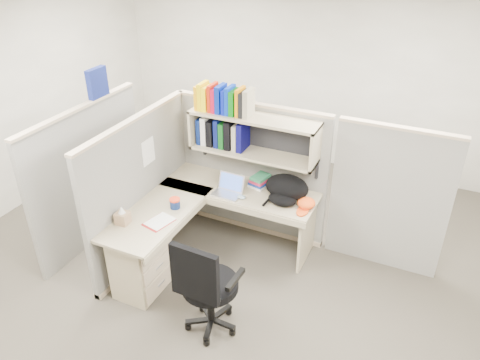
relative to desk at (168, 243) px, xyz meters
The scene contains 14 objects.
ground 0.66m from the desk, 35.01° to the left, with size 6.00×6.00×0.00m, color #353029.
room_shell 1.28m from the desk, 35.01° to the left, with size 6.00×6.00×6.00m.
cubicle 0.88m from the desk, 86.86° to the left, with size 3.79×1.84×1.95m.
desk is the anchor object (origin of this frame).
laptop 0.87m from the desk, 64.03° to the left, with size 0.30×0.30×0.22m, color silver, non-canonical shape.
backpack 1.33m from the desk, 41.32° to the left, with size 0.46×0.36×0.27m, color black, non-canonical shape.
orange_cap 1.48m from the desk, 34.27° to the left, with size 0.19×0.22×0.10m, color #E44B13, non-canonical shape.
snack_canister 0.42m from the desk, 99.10° to the left, with size 0.11×0.11×0.11m.
tissue_box 0.57m from the desk, 148.04° to the right, with size 0.12×0.12×0.19m, color tan, non-canonical shape.
mouse 0.91m from the desk, 53.47° to the left, with size 0.10×0.07×0.04m, color #83A2BA.
paper_cup 1.09m from the desk, 69.10° to the left, with size 0.07×0.07×0.10m, color silver.
book_stack 1.23m from the desk, 60.58° to the left, with size 0.18×0.24×0.12m, color slate, non-canonical shape.
loose_paper 0.30m from the desk, 136.44° to the right, with size 0.20×0.27×0.00m, color silver, non-canonical shape.
task_chair 0.87m from the desk, 34.02° to the right, with size 0.56×0.52×1.07m.
Camera 1 is at (1.88, -3.46, 3.39)m, focal length 35.00 mm.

